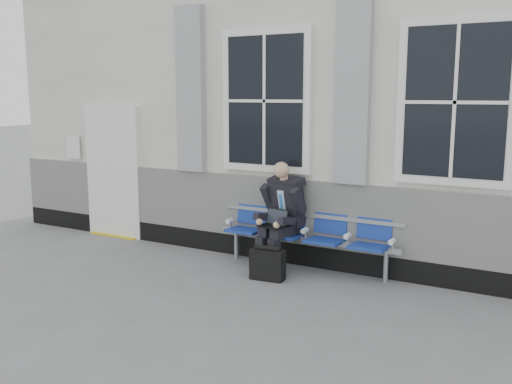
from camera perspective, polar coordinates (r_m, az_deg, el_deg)
The scene contains 5 objects.
ground at distance 6.20m, azimuth 12.42°, elevation -12.68°, with size 70.00×70.00×0.00m, color slate.
station_building at distance 9.13m, azimuth 19.30°, elevation 8.47°, with size 14.40×4.40×4.49m.
bench at distance 7.70m, azimuth 5.12°, elevation -3.73°, with size 2.60×0.47×0.91m.
businessman at distance 7.66m, azimuth 2.55°, elevation -1.98°, with size 0.63×0.84×1.46m.
briefcase at distance 7.32m, azimuth 1.16°, elevation -7.21°, with size 0.45×0.23×0.45m.
Camera 1 is at (1.60, -5.51, 2.35)m, focal length 40.00 mm.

